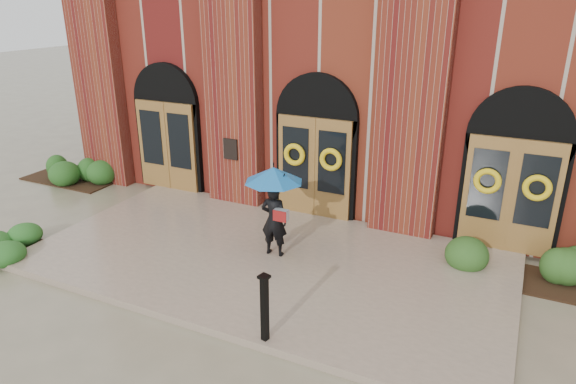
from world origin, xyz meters
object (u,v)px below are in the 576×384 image
Objects in this scene: man_with_umbrella at (274,194)px; hedge_wall_left at (68,170)px; metal_post at (265,307)px; hedge_wall_right at (537,266)px.

man_with_umbrella is 8.38m from hedge_wall_left.
metal_post is at bearing 109.75° from man_with_umbrella.
hedge_wall_right is at bearing -1.75° from hedge_wall_left.
hedge_wall_left is at bearing -17.09° from man_with_umbrella.
man_with_umbrella is 3.05m from metal_post.
hedge_wall_left is (-8.09, 1.85, -1.18)m from man_with_umbrella.
hedge_wall_left is at bearing 178.25° from hedge_wall_right.
metal_post is 0.44× the size of hedge_wall_right.
hedge_wall_right is at bearing 46.70° from metal_post.
metal_post is (1.20, -2.70, -0.76)m from man_with_umbrella.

